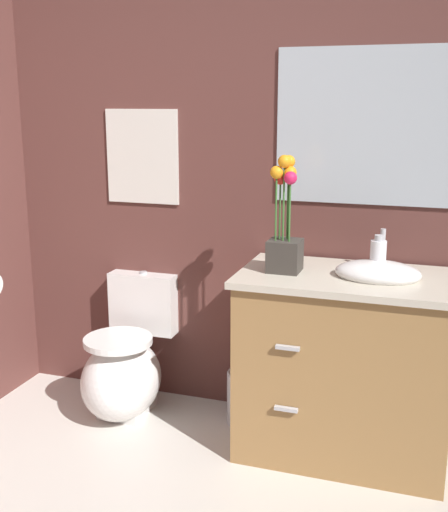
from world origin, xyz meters
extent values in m
cube|color=brown|center=(0.20, 1.80, 1.25)|extent=(3.96, 0.05, 2.50)
ellipsoid|color=white|center=(-0.56, 1.46, 0.20)|extent=(0.38, 0.48, 0.40)
cube|color=white|center=(-0.56, 1.51, 0.09)|extent=(0.22, 0.26, 0.18)
cube|color=white|center=(-0.56, 1.74, 0.52)|extent=(0.36, 0.13, 0.32)
cylinder|color=white|center=(-0.56, 1.44, 0.42)|extent=(0.34, 0.34, 0.03)
cylinder|color=#B7B7BC|center=(-0.56, 1.74, 0.68)|extent=(0.04, 0.04, 0.02)
cube|color=#9E7242|center=(0.54, 1.48, 0.40)|extent=(0.90, 0.52, 0.81)
cube|color=beige|center=(0.54, 1.48, 0.82)|extent=(0.94, 0.56, 0.03)
ellipsoid|color=white|center=(0.66, 1.48, 0.86)|extent=(0.36, 0.26, 0.10)
cylinder|color=#B7B7BC|center=(0.66, 1.64, 0.93)|extent=(0.02, 0.02, 0.18)
cube|color=#B7B7BC|center=(0.34, 1.21, 0.58)|extent=(0.10, 0.02, 0.02)
cube|color=#B7B7BC|center=(0.34, 1.21, 0.31)|extent=(0.10, 0.02, 0.02)
cube|color=#38332D|center=(0.27, 1.45, 0.91)|extent=(0.14, 0.14, 0.14)
cylinder|color=#386B2D|center=(0.28, 1.45, 1.12)|extent=(0.01, 0.01, 0.29)
sphere|color=orange|center=(0.28, 1.45, 1.27)|extent=(0.06, 0.06, 0.06)
cylinder|color=#386B2D|center=(0.28, 1.48, 1.11)|extent=(0.01, 0.01, 0.27)
sphere|color=orange|center=(0.28, 1.48, 1.25)|extent=(0.06, 0.06, 0.06)
cylinder|color=#386B2D|center=(0.27, 1.48, 1.14)|extent=(0.01, 0.01, 0.34)
sphere|color=orange|center=(0.27, 1.48, 1.31)|extent=(0.06, 0.06, 0.06)
cylinder|color=#386B2D|center=(0.24, 1.47, 1.11)|extent=(0.01, 0.01, 0.27)
sphere|color=red|center=(0.24, 1.47, 1.24)|extent=(0.06, 0.06, 0.06)
cylinder|color=#386B2D|center=(0.23, 1.43, 1.12)|extent=(0.01, 0.01, 0.29)
sphere|color=orange|center=(0.23, 1.43, 1.27)|extent=(0.06, 0.06, 0.06)
cylinder|color=#386B2D|center=(0.26, 1.44, 1.15)|extent=(0.01, 0.01, 0.34)
sphere|color=orange|center=(0.26, 1.44, 1.32)|extent=(0.06, 0.06, 0.06)
cylinder|color=#386B2D|center=(0.29, 1.43, 1.11)|extent=(0.01, 0.01, 0.27)
sphere|color=#E01E51|center=(0.29, 1.43, 1.25)|extent=(0.06, 0.06, 0.06)
cylinder|color=white|center=(0.66, 1.52, 0.91)|extent=(0.07, 0.07, 0.15)
cylinder|color=#B7B7BC|center=(0.66, 1.52, 1.00)|extent=(0.04, 0.04, 0.02)
cylinder|color=#B7B7BC|center=(0.05, 1.59, 0.13)|extent=(0.18, 0.18, 0.26)
torus|color=#B7B7BC|center=(0.05, 1.59, 0.27)|extent=(0.18, 0.18, 0.01)
cube|color=silver|center=(-0.56, 1.77, 1.29)|extent=(0.39, 0.01, 0.47)
cube|color=#B2BCC6|center=(0.54, 1.77, 1.45)|extent=(0.80, 0.01, 0.70)
camera|label=1|loc=(0.88, -1.22, 1.57)|focal=45.17mm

